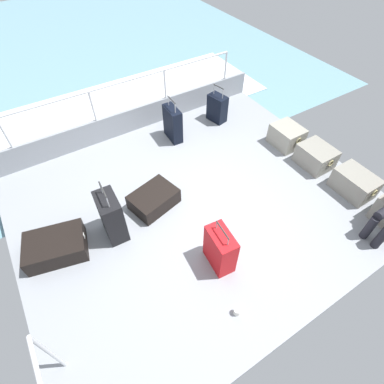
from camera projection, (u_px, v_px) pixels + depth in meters
The scene contains 14 objects.
ground_plane at pixel (196, 203), 4.63m from camera, with size 4.40×5.20×0.06m, color gray.
gunwale_port at pixel (134, 119), 5.66m from camera, with size 0.06×5.20×0.45m, color gray.
railing_port at pixel (130, 92), 5.24m from camera, with size 0.04×4.20×1.02m.
sea_wake at pixel (112, 109), 6.89m from camera, with size 12.00×12.00×0.01m.
cargo_crate_0 at pixel (286, 136), 5.38m from camera, with size 0.56×0.45×0.37m.
cargo_crate_1 at pixel (316, 156), 5.03m from camera, with size 0.60×0.46×0.35m.
cargo_crate_2 at pixel (355, 183), 4.62m from camera, with size 0.65×0.42×0.35m.
suitcase_0 at pixel (56, 247), 3.91m from camera, with size 0.69×0.86×0.27m.
suitcase_1 at pixel (173, 124), 5.41m from camera, with size 0.45×0.21×0.81m.
suitcase_2 at pixel (154, 199), 4.47m from camera, with size 0.63×0.76×0.25m.
suitcase_3 at pixel (217, 108), 5.83m from camera, with size 0.41×0.30×0.72m.
suitcase_4 at pixel (220, 249), 3.70m from camera, with size 0.46×0.28×0.72m.
suitcase_5 at pixel (112, 217), 3.96m from camera, with size 0.45×0.28×0.90m.
paper_cup at pixel (237, 311), 3.44m from camera, with size 0.08×0.08×0.10m, color white.
Camera 1 is at (2.47, -1.62, 3.53)m, focal length 28.07 mm.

